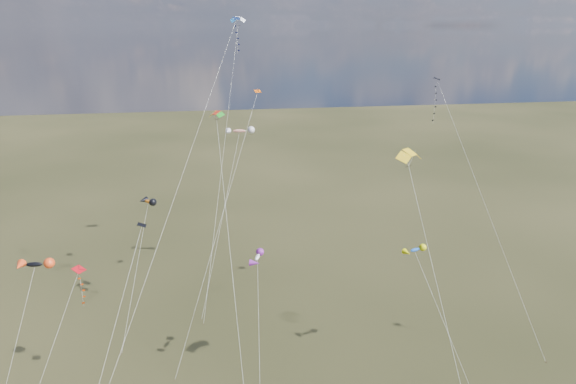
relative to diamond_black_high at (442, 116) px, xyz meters
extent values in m
cube|color=black|center=(-0.60, 0.89, 4.31)|extent=(1.07, 1.09, 0.28)
cylinder|color=silver|center=(4.22, -6.20, -11.05)|extent=(9.67, 14.21, 30.73)
cube|color=#332316|center=(9.04, -13.29, -26.35)|extent=(0.10, 0.10, 0.12)
cube|color=#0C1C45|center=(-23.79, 7.13, 11.15)|extent=(0.99, 0.94, 0.35)
cylinder|color=silver|center=(-32.17, -7.26, -7.63)|extent=(16.79, 28.82, 37.57)
cube|color=black|center=(-34.29, -12.80, -6.86)|extent=(0.77, 0.81, 0.29)
cylinder|color=silver|center=(-37.52, -18.29, -16.64)|extent=(6.50, 11.02, 19.56)
cube|color=#B20B13|center=(-41.62, -7.47, -13.35)|extent=(1.43, 1.45, 0.41)
cylinder|color=silver|center=(-44.12, -11.93, -19.88)|extent=(5.02, 8.95, 13.08)
cube|color=#DD5207|center=(-21.40, 7.40, 2.47)|extent=(0.95, 0.92, 0.30)
cylinder|color=silver|center=(-27.11, -1.09, -11.97)|extent=(11.45, 17.01, 28.89)
cube|color=#332316|center=(-32.82, -9.58, -26.35)|extent=(0.10, 0.10, 0.12)
cylinder|color=silver|center=(-9.34, -24.04, -13.22)|extent=(3.21, 14.22, 26.39)
cylinder|color=silver|center=(-26.17, 10.56, -7.55)|extent=(6.96, 19.11, 37.73)
cube|color=#332316|center=(-29.63, 1.02, -26.35)|extent=(0.10, 0.10, 0.12)
cylinder|color=silver|center=(-26.20, -9.34, -12.80)|extent=(1.23, 22.09, 27.24)
ellipsoid|color=black|center=(-46.22, -6.19, -13.05)|extent=(3.40, 1.44, 1.20)
cylinder|color=silver|center=(-47.79, -10.30, -19.73)|extent=(3.17, 8.25, 13.37)
ellipsoid|color=orange|center=(-35.81, 6.06, -10.95)|extent=(2.39, 2.51, 1.16)
cylinder|color=silver|center=(-37.50, 1.15, -18.68)|extent=(3.41, 9.85, 15.47)
cube|color=#332316|center=(-39.19, -3.77, -26.35)|extent=(0.10, 0.10, 0.12)
ellipsoid|color=white|center=(-23.54, -9.76, -12.30)|extent=(1.68, 2.79, 0.84)
cylinder|color=silver|center=(-23.98, -14.20, -19.35)|extent=(0.91, 8.90, 14.13)
ellipsoid|color=red|center=(-23.29, 15.55, -4.14)|extent=(3.97, 2.00, 1.21)
cylinder|color=silver|center=(-26.58, 8.87, -15.27)|extent=(6.62, 13.40, 22.29)
cube|color=#332316|center=(-29.88, 2.18, -26.35)|extent=(0.10, 0.10, 0.12)
ellipsoid|color=#124BB4|center=(-6.57, -10.08, -12.60)|extent=(2.58, 1.60, 0.84)
cylinder|color=silver|center=(-4.28, -13.72, -19.50)|extent=(4.62, 7.31, 13.83)
camera|label=1|loc=(-28.24, -57.60, 10.32)|focal=32.00mm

